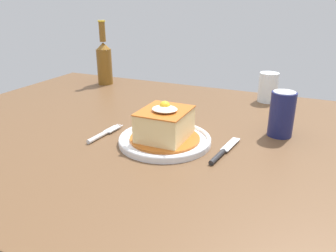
{
  "coord_description": "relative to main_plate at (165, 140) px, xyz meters",
  "views": [
    {
      "loc": [
        0.38,
        -0.78,
        1.1
      ],
      "look_at": [
        0.05,
        -0.05,
        0.78
      ],
      "focal_mm": 35.46,
      "sensor_mm": 36.0,
      "label": 1
    }
  ],
  "objects": [
    {
      "name": "soda_can",
      "position": [
        0.27,
        0.18,
        0.05
      ],
      "size": [
        0.07,
        0.07,
        0.12
      ],
      "color": "#191E51",
      "rests_on": "dining_table"
    },
    {
      "name": "sandwich_meal",
      "position": [
        0.0,
        -0.0,
        0.04
      ],
      "size": [
        0.18,
        0.18,
        0.1
      ],
      "color": "#B75B1E",
      "rests_on": "main_plate"
    },
    {
      "name": "fork",
      "position": [
        -0.17,
        -0.03,
        -0.0
      ],
      "size": [
        0.03,
        0.14,
        0.01
      ],
      "color": "silver",
      "rests_on": "dining_table"
    },
    {
      "name": "dining_table",
      "position": [
        -0.05,
        0.07,
        -0.1
      ],
      "size": [
        1.47,
        1.05,
        0.74
      ],
      "color": "brown",
      "rests_on": "ground_plane"
    },
    {
      "name": "beer_bottle_amber",
      "position": [
        -0.5,
        0.47,
        0.09
      ],
      "size": [
        0.06,
        0.06,
        0.27
      ],
      "color": "brown",
      "rests_on": "dining_table"
    },
    {
      "name": "drinking_glass",
      "position": [
        0.18,
        0.49,
        0.04
      ],
      "size": [
        0.07,
        0.07,
        0.1
      ],
      "color": "silver",
      "rests_on": "dining_table"
    },
    {
      "name": "main_plate",
      "position": [
        0.0,
        0.0,
        0.0
      ],
      "size": [
        0.24,
        0.24,
        0.02
      ],
      "color": "white",
      "rests_on": "dining_table"
    },
    {
      "name": "knife",
      "position": [
        0.15,
        -0.01,
        -0.0
      ],
      "size": [
        0.04,
        0.17,
        0.01
      ],
      "color": "#262628",
      "rests_on": "dining_table"
    }
  ]
}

